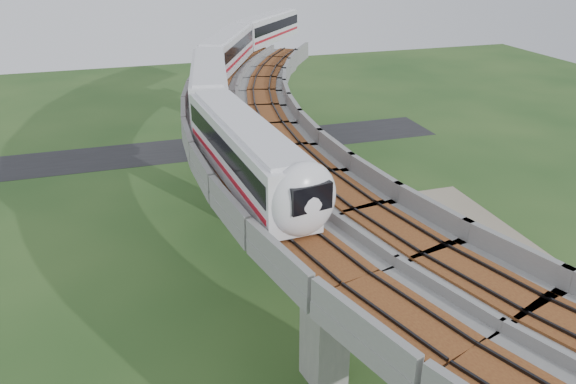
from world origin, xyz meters
name	(u,v)px	position (x,y,z in m)	size (l,w,h in m)	color
ground	(262,283)	(0.00, 0.00, 0.00)	(160.00, 160.00, 0.00)	#23471C
dirt_lot	(444,266)	(14.00, -2.00, 0.02)	(18.00, 26.00, 0.04)	gray
asphalt_road	(198,148)	(0.00, 30.00, 0.01)	(60.00, 8.00, 0.03)	#232326
viaduct	(313,162)	(3.84, 0.00, 9.05)	(19.58, 73.98, 11.40)	#99968E
metro_train	(241,67)	(2.74, 16.74, 12.31)	(21.07, 58.80, 3.64)	silver
fence	(383,254)	(9.75, 0.00, 0.75)	(3.87, 38.73, 1.50)	#2D382D
tree_0	(309,135)	(11.90, 23.77, 2.54)	(2.52, 2.52, 3.62)	#382314
tree_1	(311,160)	(9.91, 17.21, 2.08)	(2.63, 2.63, 3.21)	#382314
tree_2	(313,192)	(7.60, 10.27, 1.83)	(2.54, 2.54, 2.91)	#382314
tree_3	(314,211)	(6.42, 6.71, 1.78)	(2.65, 2.65, 2.91)	#382314
tree_4	(355,246)	(7.08, -0.53, 2.16)	(2.53, 2.53, 3.24)	#382314
tree_5	(386,283)	(7.15, -5.57, 2.14)	(2.22, 2.22, 3.09)	#382314
tree_6	(459,346)	(8.32, -12.42, 2.02)	(2.43, 2.43, 3.06)	#382314
car_white	(451,333)	(9.68, -9.75, 0.57)	(1.25, 3.10, 1.05)	white
car_red	(455,244)	(16.04, -0.17, 0.65)	(1.30, 3.72, 1.23)	#AB150F
car_dark	(345,207)	(10.17, 8.63, 0.66)	(1.74, 4.28, 1.24)	black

